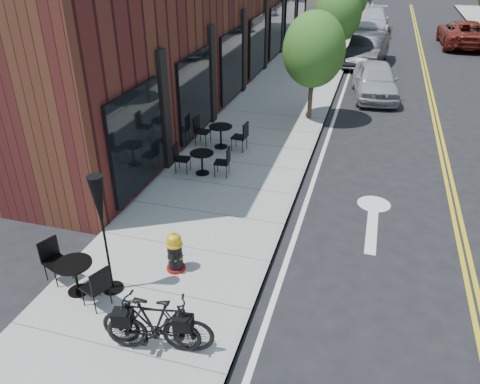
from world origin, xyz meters
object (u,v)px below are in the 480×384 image
(parked_car_far, at_px, (463,33))
(bistro_set_b, at_px, (202,160))
(bistro_set_c, at_px, (221,134))
(patio_umbrella, at_px, (100,211))
(parked_car_c, at_px, (372,21))
(bistro_set_a, at_px, (75,273))
(bicycle_right, at_px, (160,325))
(fire_hydrant, at_px, (175,252))
(bicycle_left, at_px, (150,323))
(parked_car_b, at_px, (367,49))
(parked_car_a, at_px, (375,80))

(parked_car_far, bearing_deg, bistro_set_b, 64.97)
(bistro_set_c, bearing_deg, patio_umbrella, -83.46)
(parked_car_far, bearing_deg, parked_car_c, -30.05)
(patio_umbrella, bearing_deg, bistro_set_a, -157.33)
(bicycle_right, relative_size, bistro_set_a, 1.08)
(patio_umbrella, relative_size, parked_car_far, 0.43)
(fire_hydrant, xyz_separation_m, bistro_set_a, (-1.52, -1.16, 0.02))
(bistro_set_a, bearing_deg, bicycle_left, -2.04)
(bistro_set_a, relative_size, bistro_set_c, 0.95)
(bicycle_right, relative_size, parked_car_b, 0.37)
(bicycle_right, relative_size, parked_car_c, 0.32)
(parked_car_b, bearing_deg, bistro_set_b, -97.26)
(bistro_set_b, xyz_separation_m, bistro_set_c, (-0.09, 1.95, 0.04))
(bicycle_right, height_order, patio_umbrella, patio_umbrella)
(bistro_set_c, height_order, parked_car_a, parked_car_a)
(bicycle_right, xyz_separation_m, bistro_set_a, (-2.14, 0.86, -0.09))
(parked_car_b, bearing_deg, bistro_set_a, -95.01)
(bistro_set_a, distance_m, parked_car_a, 15.49)
(bicycle_left, xyz_separation_m, parked_car_c, (2.16, 30.80, 0.18))
(parked_car_a, bearing_deg, patio_umbrella, -114.29)
(fire_hydrant, relative_size, parked_car_b, 0.18)
(bistro_set_b, bearing_deg, parked_car_a, 59.44)
(bicycle_right, distance_m, parked_car_a, 15.80)
(parked_car_far, bearing_deg, parked_car_a, 66.65)
(fire_hydrant, height_order, parked_car_far, parked_car_far)
(bicycle_right, relative_size, bistro_set_c, 1.02)
(bicycle_right, bearing_deg, parked_car_a, -22.21)
(fire_hydrant, bearing_deg, parked_car_far, 91.66)
(bicycle_left, distance_m, parked_car_far, 28.84)
(bistro_set_b, distance_m, patio_umbrella, 5.35)
(bistro_set_b, relative_size, parked_car_c, 0.28)
(bistro_set_b, height_order, parked_car_b, parked_car_b)
(bistro_set_a, bearing_deg, bistro_set_b, 105.77)
(bistro_set_c, bearing_deg, parked_car_far, 69.65)
(bistro_set_c, height_order, parked_car_b, parked_car_b)
(bistro_set_a, bearing_deg, parked_car_far, 91.28)
(bistro_set_b, xyz_separation_m, parked_car_a, (4.41, 9.26, 0.19))
(fire_hydrant, bearing_deg, bicycle_right, -53.73)
(parked_car_c, bearing_deg, patio_umbrella, -96.93)
(bicycle_right, height_order, parked_car_a, parked_car_a)
(bistro_set_c, bearing_deg, bistro_set_b, -82.26)
(bistro_set_a, distance_m, bistro_set_b, 5.46)
(bicycle_right, bearing_deg, fire_hydrant, 4.81)
(fire_hydrant, relative_size, parked_car_far, 0.16)
(bicycle_left, distance_m, bistro_set_b, 6.44)
(bicycle_left, height_order, parked_car_far, parked_car_far)
(bicycle_left, distance_m, bistro_set_c, 8.38)
(bistro_set_c, height_order, parked_car_c, parked_car_c)
(bistro_set_a, bearing_deg, bistro_set_c, 107.88)
(bistro_set_a, bearing_deg, parked_car_c, 103.39)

